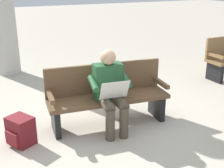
{
  "coord_description": "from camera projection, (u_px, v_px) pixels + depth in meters",
  "views": [
    {
      "loc": [
        1.7,
        3.66,
        2.11
      ],
      "look_at": [
        0.02,
        0.15,
        0.7
      ],
      "focal_mm": 47.34,
      "sensor_mm": 36.0,
      "label": 1
    }
  ],
  "objects": [
    {
      "name": "backpack",
      "position": [
        20.0,
        131.0,
        3.91
      ],
      "size": [
        0.39,
        0.41,
        0.39
      ],
      "rotation": [
        0.0,
        0.0,
        5.21
      ],
      "color": "maroon",
      "rests_on": "ground"
    },
    {
      "name": "person_seated",
      "position": [
        110.0,
        89.0,
        4.14
      ],
      "size": [
        0.6,
        0.6,
        1.18
      ],
      "rotation": [
        0.0,
        0.0,
        -0.11
      ],
      "color": "#23512D",
      "rests_on": "ground"
    },
    {
      "name": "ground_plane",
      "position": [
        109.0,
        124.0,
        4.51
      ],
      "size": [
        40.0,
        40.0,
        0.0
      ],
      "primitive_type": "plane",
      "color": "#B7AD99"
    },
    {
      "name": "bench_near",
      "position": [
        107.0,
        94.0,
        4.42
      ],
      "size": [
        1.84,
        0.68,
        0.9
      ],
      "rotation": [
        0.0,
        0.0,
        -0.11
      ],
      "color": "brown",
      "rests_on": "ground"
    }
  ]
}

